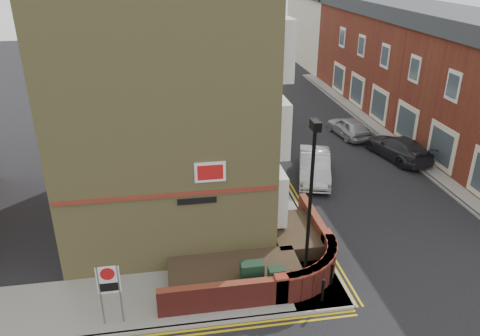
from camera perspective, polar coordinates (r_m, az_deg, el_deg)
name	(u,v)px	position (r m, az deg, el deg)	size (l,w,h in m)	color
ground	(268,318)	(16.35, 3.41, -17.80)	(120.00, 120.00, 0.00)	black
pavement_corner	(161,298)	(17.20, -9.63, -15.41)	(13.00, 3.00, 0.12)	gray
pavement_main	(244,141)	(30.23, 0.53, 3.31)	(2.00, 32.00, 0.12)	gray
pavement_far	(426,148)	(31.38, 21.76, 2.31)	(4.00, 40.00, 0.12)	gray
kerb_side	(161,329)	(16.07, -9.57, -18.82)	(13.00, 0.15, 0.12)	gray
kerb_main_near	(259,140)	(30.41, 2.39, 3.42)	(0.15, 32.00, 0.12)	gray
kerb_main_far	(396,150)	(30.42, 18.51, 2.12)	(0.15, 40.00, 0.12)	gray
yellow_lines_side	(162,336)	(15.92, -9.54, -19.58)	(13.00, 0.28, 0.01)	gold
yellow_lines_main	(263,141)	(30.47, 2.85, 3.35)	(0.28, 32.00, 0.01)	gold
corner_building	(164,79)	(20.32, -9.19, 10.63)	(8.95, 10.40, 13.60)	#9B8E52
garden_wall	(254,272)	(18.23, 1.66, -12.60)	(6.80, 6.00, 1.20)	maroon
lamppost	(310,209)	(15.70, 8.48, -4.96)	(0.25, 0.50, 6.30)	black
utility_cabinet_large	(252,277)	(16.82, 1.46, -13.18)	(0.80, 0.45, 1.20)	black
utility_cabinet_small	(276,281)	(16.76, 4.42, -13.62)	(0.55, 0.40, 1.10)	black
bollard_near	(323,290)	(16.74, 10.06, -14.46)	(0.11, 0.11, 0.90)	black
bollard_far	(332,274)	(17.51, 11.11, -12.58)	(0.11, 0.11, 0.90)	black
zone_sign	(109,285)	(15.56, -15.68, -13.53)	(0.72, 0.07, 2.20)	slate
far_terrace	(426,69)	(34.31, 21.70, 11.13)	(5.40, 30.40, 8.00)	maroon
far_terrace_cream	(324,26)	(53.16, 10.19, 16.65)	(5.40, 12.40, 8.00)	beige
tree_near	(251,77)	(27.00, 1.30, 11.03)	(3.64, 3.65, 6.70)	#382B1E
tree_mid	(230,44)	(34.64, -1.22, 14.88)	(4.03, 4.03, 7.42)	#382B1E
tree_far	(217,32)	(42.52, -2.84, 16.27)	(3.81, 3.81, 7.00)	#382B1E
traffic_light_assembly	(230,68)	(38.03, -1.23, 12.04)	(0.20, 0.16, 4.20)	black
silver_car_near	(314,166)	(25.28, 9.06, 0.26)	(1.57, 4.51, 1.49)	#A9ABB1
red_car_main	(263,123)	(31.84, 2.87, 5.56)	(2.21, 4.80, 1.33)	#9D1113
grey_car_far	(398,148)	(29.07, 18.75, 2.35)	(1.87, 4.61, 1.34)	#27272B
silver_car_far	(349,127)	(31.84, 13.12, 4.90)	(1.53, 3.81, 1.30)	#A3A7AB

